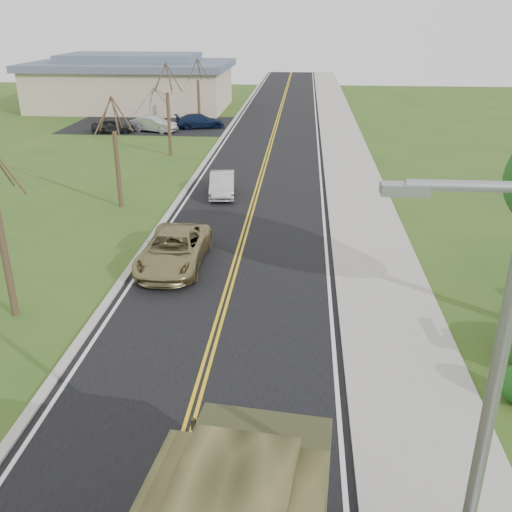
# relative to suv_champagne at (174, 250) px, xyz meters

# --- Properties ---
(road) EXTENTS (8.00, 120.00, 0.01)m
(road) POSITION_rel_suv_champagne_xyz_m (2.45, 25.54, -0.72)
(road) COLOR black
(road) RESTS_ON ground
(curb_right) EXTENTS (0.30, 120.00, 0.12)m
(curb_right) POSITION_rel_suv_champagne_xyz_m (6.60, 25.54, -0.66)
(curb_right) COLOR #9E998E
(curb_right) RESTS_ON ground
(sidewalk_right) EXTENTS (3.20, 120.00, 0.10)m
(sidewalk_right) POSITION_rel_suv_champagne_xyz_m (8.35, 25.54, -0.67)
(sidewalk_right) COLOR #9E998E
(sidewalk_right) RESTS_ON ground
(curb_left) EXTENTS (0.30, 120.00, 0.10)m
(curb_left) POSITION_rel_suv_champagne_xyz_m (-1.70, 25.54, -0.67)
(curb_left) COLOR #9E998E
(curb_left) RESTS_ON ground
(street_light) EXTENTS (1.65, 0.22, 8.00)m
(street_light) POSITION_rel_suv_champagne_xyz_m (7.35, -14.96, 3.71)
(street_light) COLOR gray
(street_light) RESTS_ON ground
(bare_tree_a) EXTENTS (1.93, 2.26, 6.08)m
(bare_tree_a) POSITION_rel_suv_champagne_xyz_m (-4.55, -4.46, 1.90)
(bare_tree_a) COLOR #38281C
(bare_tree_a) RESTS_ON ground
(bare_tree_b) EXTENTS (1.83, 2.14, 5.73)m
(bare_tree_b) POSITION_rel_suv_champagne_xyz_m (-4.55, 7.54, 1.75)
(bare_tree_b) COLOR #38281C
(bare_tree_b) RESTS_ON ground
(bare_tree_c) EXTENTS (2.04, 2.39, 6.42)m
(bare_tree_c) POSITION_rel_suv_champagne_xyz_m (-4.55, 19.54, 2.05)
(bare_tree_c) COLOR #38281C
(bare_tree_c) RESTS_ON ground
(bare_tree_d) EXTENTS (1.88, 2.20, 5.91)m
(bare_tree_d) POSITION_rel_suv_champagne_xyz_m (-4.55, 31.54, 1.83)
(bare_tree_d) COLOR #38281C
(bare_tree_d) RESTS_ON ground
(commercial_building) EXTENTS (25.50, 21.50, 5.65)m
(commercial_building) POSITION_rel_suv_champagne_xyz_m (-13.53, 41.51, 1.96)
(commercial_building) COLOR tan
(commercial_building) RESTS_ON ground
(suv_champagne) EXTENTS (2.42, 5.21, 1.45)m
(suv_champagne) POSITION_rel_suv_champagne_xyz_m (0.00, 0.00, 0.00)
(suv_champagne) COLOR #8E7F50
(suv_champagne) RESTS_ON ground
(sedan_silver) EXTENTS (1.78, 3.99, 1.27)m
(sedan_silver) POSITION_rel_suv_champagne_xyz_m (0.56, 9.99, -0.09)
(sedan_silver) COLOR #B8B8BD
(sedan_silver) RESTS_ON ground
(lot_car_dark) EXTENTS (3.71, 1.82, 1.22)m
(lot_car_dark) POSITION_rel_suv_champagne_xyz_m (-11.41, 27.54, -0.11)
(lot_car_dark) COLOR black
(lot_car_dark) RESTS_ON ground
(lot_car_silver) EXTENTS (4.32, 2.59, 1.34)m
(lot_car_silver) POSITION_rel_suv_champagne_xyz_m (-7.98, 28.30, -0.05)
(lot_car_silver) COLOR #ADADB2
(lot_car_silver) RESTS_ON ground
(lot_car_navy) EXTENTS (4.72, 3.04, 1.27)m
(lot_car_navy) POSITION_rel_suv_champagne_xyz_m (-4.31, 30.38, -0.09)
(lot_car_navy) COLOR #0E1834
(lot_car_navy) RESTS_ON ground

